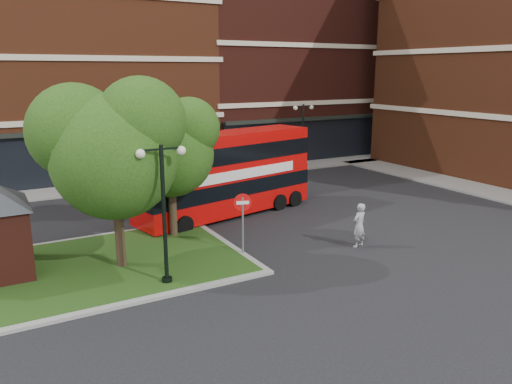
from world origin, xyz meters
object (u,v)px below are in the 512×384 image
bus (226,168)px  car_white (232,166)px  car_silver (118,183)px  woman (359,225)px

bus → car_white: (4.72, 8.89, -1.79)m
bus → car_silver: size_ratio=2.77×
bus → car_silver: (-3.73, 7.48, -1.86)m
woman → car_white: bearing=-107.5°
woman → car_white: woman is taller
car_silver → car_white: (8.46, 1.41, 0.06)m
bus → car_silver: bus is taller
car_silver → car_white: size_ratio=0.88×
bus → woman: bus is taller
woman → car_silver: (-6.56, 14.60, -0.34)m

